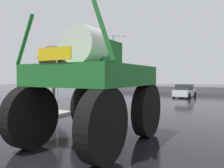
{
  "coord_description": "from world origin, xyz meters",
  "views": [
    {
      "loc": [
        4.07,
        -0.28,
        2.34
      ],
      "look_at": [
        -0.31,
        8.3,
        2.04
      ],
      "focal_mm": 35.95,
      "sensor_mm": 36.0,
      "label": 1
    }
  ],
  "objects_px": {
    "bare_tree_left": "(53,59)",
    "oversize_sprayer": "(94,86)",
    "streetlight_far_left": "(114,62)",
    "sedan_ahead": "(185,91)",
    "traffic_signal_near_left": "(58,67)"
  },
  "relations": [
    {
      "from": "sedan_ahead",
      "to": "traffic_signal_near_left",
      "type": "relative_size",
      "value": 1.02
    },
    {
      "from": "bare_tree_left",
      "to": "streetlight_far_left",
      "type": "bearing_deg",
      "value": 72.85
    },
    {
      "from": "bare_tree_left",
      "to": "traffic_signal_near_left",
      "type": "bearing_deg",
      "value": -45.61
    },
    {
      "from": "sedan_ahead",
      "to": "streetlight_far_left",
      "type": "relative_size",
      "value": 0.55
    },
    {
      "from": "streetlight_far_left",
      "to": "bare_tree_left",
      "type": "height_order",
      "value": "streetlight_far_left"
    },
    {
      "from": "oversize_sprayer",
      "to": "traffic_signal_near_left",
      "type": "height_order",
      "value": "oversize_sprayer"
    },
    {
      "from": "traffic_signal_near_left",
      "to": "streetlight_far_left",
      "type": "distance_m",
      "value": 13.91
    },
    {
      "from": "sedan_ahead",
      "to": "traffic_signal_near_left",
      "type": "xyz_separation_m",
      "value": [
        -6.2,
        -14.72,
        2.33
      ]
    },
    {
      "from": "oversize_sprayer",
      "to": "sedan_ahead",
      "type": "bearing_deg",
      "value": 2.52
    },
    {
      "from": "oversize_sprayer",
      "to": "bare_tree_left",
      "type": "xyz_separation_m",
      "value": [
        -11.35,
        10.64,
        2.18
      ]
    },
    {
      "from": "bare_tree_left",
      "to": "oversize_sprayer",
      "type": "bearing_deg",
      "value": -43.13
    },
    {
      "from": "streetlight_far_left",
      "to": "traffic_signal_near_left",
      "type": "bearing_deg",
      "value": -79.72
    },
    {
      "from": "sedan_ahead",
      "to": "bare_tree_left",
      "type": "xyz_separation_m",
      "value": [
        -11.28,
        -9.53,
        3.49
      ]
    },
    {
      "from": "streetlight_far_left",
      "to": "bare_tree_left",
      "type": "bearing_deg",
      "value": -107.15
    },
    {
      "from": "oversize_sprayer",
      "to": "streetlight_far_left",
      "type": "bearing_deg",
      "value": 26.94
    }
  ]
}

